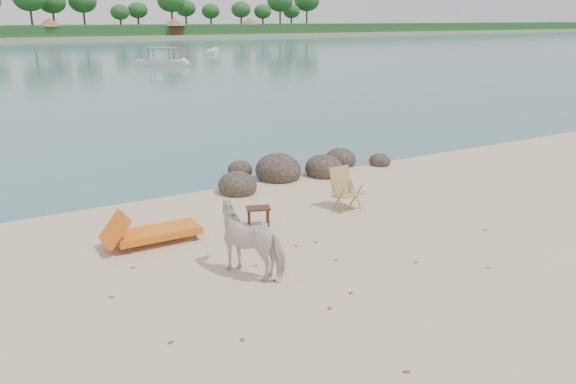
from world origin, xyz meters
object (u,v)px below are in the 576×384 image
(side_table, at_px, (258,218))
(lounge_chair, at_px, (158,229))
(boulders, at_px, (293,171))
(cow, at_px, (253,241))
(deck_chair, at_px, (348,190))

(side_table, xyz_separation_m, lounge_chair, (-2.36, 0.18, 0.12))
(boulders, distance_m, cow, 6.87)
(boulders, xyz_separation_m, deck_chair, (-0.39, -3.35, 0.32))
(boulders, bearing_deg, side_table, -131.58)
(cow, bearing_deg, deck_chair, 178.51)
(deck_chair, bearing_deg, lounge_chair, 174.61)
(cow, xyz_separation_m, side_table, (1.24, 2.17, -0.44))
(side_table, bearing_deg, deck_chair, 18.70)
(cow, distance_m, side_table, 2.54)
(lounge_chair, distance_m, deck_chair, 4.89)
(boulders, relative_size, lounge_chair, 2.80)
(boulders, bearing_deg, lounge_chair, -149.50)
(side_table, distance_m, deck_chair, 2.54)
(side_table, distance_m, lounge_chair, 2.37)
(cow, distance_m, lounge_chair, 2.63)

